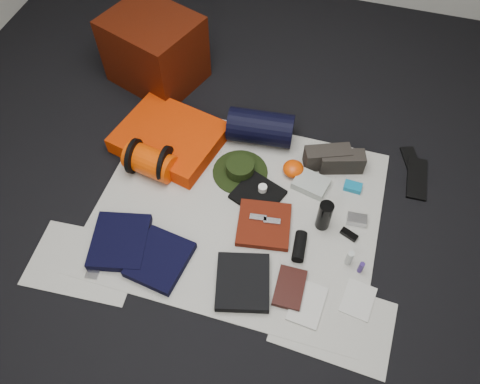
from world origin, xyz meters
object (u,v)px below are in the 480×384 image
(sleeping_pad, at_px, (170,138))
(navy_duffel, at_px, (261,128))
(compact_camera, at_px, (357,220))
(paperback_book, at_px, (290,288))
(red_cabinet, at_px, (155,50))
(stuff_sack, at_px, (150,162))
(water_bottle, at_px, (324,216))

(sleeping_pad, height_order, navy_duffel, navy_duffel)
(compact_camera, bearing_deg, paperback_book, -122.56)
(red_cabinet, relative_size, navy_duffel, 1.41)
(navy_duffel, bearing_deg, sleeping_pad, -165.47)
(red_cabinet, distance_m, stuff_sack, 0.86)
(sleeping_pad, relative_size, paperback_book, 2.73)
(sleeping_pad, relative_size, water_bottle, 3.05)
(red_cabinet, bearing_deg, stuff_sack, -51.47)
(stuff_sack, bearing_deg, water_bottle, -4.56)
(sleeping_pad, distance_m, stuff_sack, 0.24)
(red_cabinet, bearing_deg, compact_camera, -8.34)
(water_bottle, bearing_deg, red_cabinet, 146.68)
(stuff_sack, relative_size, compact_camera, 2.72)
(sleeping_pad, height_order, stuff_sack, stuff_sack)
(red_cabinet, height_order, stuff_sack, red_cabinet)
(compact_camera, bearing_deg, navy_duffel, 142.68)
(water_bottle, bearing_deg, stuff_sack, 175.44)
(red_cabinet, xyz_separation_m, stuff_sack, (0.27, -0.80, -0.14))
(navy_duffel, distance_m, compact_camera, 0.82)
(paperback_book, bearing_deg, sleeping_pad, 140.66)
(water_bottle, bearing_deg, sleeping_pad, 162.81)
(red_cabinet, xyz_separation_m, navy_duffel, (0.84, -0.36, -0.13))
(red_cabinet, bearing_deg, sleeping_pad, -42.14)
(red_cabinet, xyz_separation_m, sleeping_pad, (0.30, -0.56, -0.18))
(navy_duffel, bearing_deg, red_cabinet, 151.00)
(sleeping_pad, bearing_deg, stuff_sack, -96.67)
(stuff_sack, relative_size, water_bottle, 1.48)
(stuff_sack, xyz_separation_m, paperback_book, (0.98, -0.51, -0.07))
(stuff_sack, relative_size, paperback_book, 1.33)
(navy_duffel, relative_size, water_bottle, 2.02)
(compact_camera, height_order, paperback_book, compact_camera)
(stuff_sack, bearing_deg, compact_camera, -0.45)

